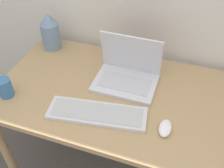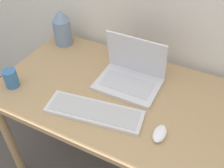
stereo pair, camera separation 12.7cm
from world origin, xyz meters
name	(u,v)px [view 2 (the right image)]	position (x,y,z in m)	size (l,w,h in m)	color
desk	(116,105)	(0.00, 0.37, 0.67)	(1.26, 0.74, 0.76)	tan
laptop	(131,74)	(0.03, 0.48, 0.82)	(0.33, 0.25, 0.26)	silver
keyboard	(94,112)	(-0.03, 0.19, 0.77)	(0.49, 0.22, 0.02)	silver
mouse	(160,134)	(0.29, 0.20, 0.78)	(0.06, 0.10, 0.03)	white
vase	(62,28)	(-0.51, 0.64, 0.88)	(0.11, 0.11, 0.24)	slate
mug	(11,78)	(-0.52, 0.17, 0.81)	(0.07, 0.07, 0.10)	teal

